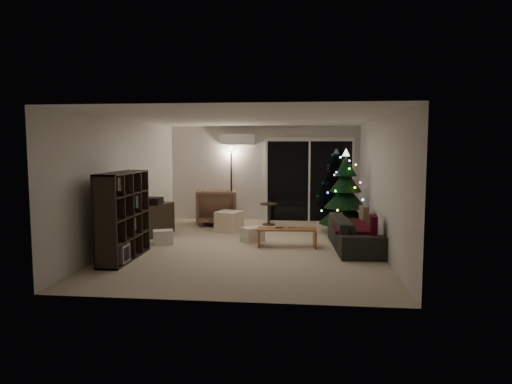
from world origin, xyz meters
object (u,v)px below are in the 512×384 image
armchair (217,207)px  coffee_table (287,237)px  bookshelf (113,216)px  sofa (355,233)px  media_cabinet (153,220)px  christmas_tree (345,191)px

armchair → coffee_table: 3.04m
bookshelf → sofa: size_ratio=0.74×
media_cabinet → armchair: size_ratio=1.12×
media_cabinet → armchair: bearing=68.2°
bookshelf → armchair: size_ratio=1.54×
media_cabinet → coffee_table: (2.99, -0.84, -0.16)m
sofa → christmas_tree: size_ratio=1.08×
bookshelf → coffee_table: (2.99, 1.28, -0.58)m
media_cabinet → christmas_tree: christmas_tree is taller
media_cabinet → christmas_tree: size_ratio=0.58×
armchair → christmas_tree: 3.26m
sofa → christmas_tree: bearing=-1.8°
bookshelf → media_cabinet: bookshelf is taller
sofa → armchair: bearing=49.0°
christmas_tree → sofa: bearing=-88.2°
media_cabinet → bookshelf: bearing=-75.7°
media_cabinet → sofa: 4.39m
bookshelf → media_cabinet: bearing=81.0°
bookshelf → armchair: (1.13, 3.67, -0.31)m
bookshelf → sofa: bearing=7.4°
media_cabinet → sofa: size_ratio=0.54×
bookshelf → coffee_table: bearing=14.2°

